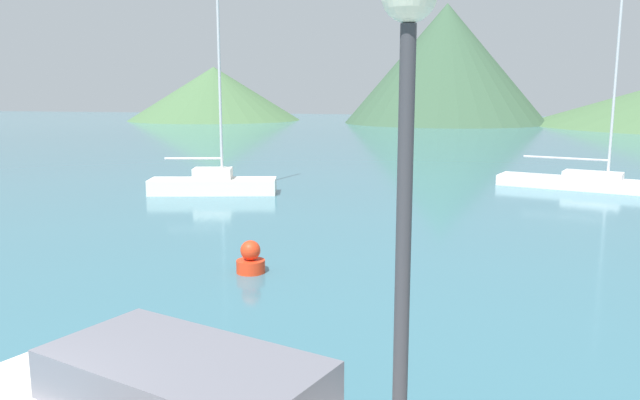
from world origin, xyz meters
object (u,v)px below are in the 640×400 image
(sailboat_middle, at_px, (213,182))
(buoy_marker, at_px, (251,259))
(streetlamp, at_px, (406,138))
(sailboat_inner, at_px, (592,182))

(sailboat_middle, height_order, buoy_marker, sailboat_middle)
(buoy_marker, bearing_deg, sailboat_middle, 118.49)
(sailboat_middle, bearing_deg, streetlamp, -77.83)
(buoy_marker, bearing_deg, sailboat_inner, 57.85)
(streetlamp, bearing_deg, sailboat_middle, 118.07)
(sailboat_middle, xyz_separation_m, buoy_marker, (6.03, -11.11, -0.21))
(sailboat_inner, bearing_deg, buoy_marker, -105.70)
(sailboat_inner, bearing_deg, sailboat_middle, -144.95)
(sailboat_middle, distance_m, buoy_marker, 12.64)
(streetlamp, height_order, sailboat_inner, sailboat_inner)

